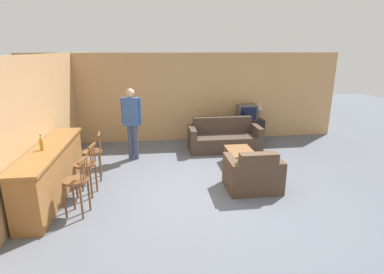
{
  "coord_description": "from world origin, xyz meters",
  "views": [
    {
      "loc": [
        -0.95,
        -5.28,
        2.7
      ],
      "look_at": [
        -0.15,
        0.94,
        0.85
      ],
      "focal_mm": 28.0,
      "sensor_mm": 36.0,
      "label": 1
    }
  ],
  "objects_px": {
    "bar_chair_far": "(93,155)",
    "table_lamp": "(259,106)",
    "armchair_near": "(253,175)",
    "bar_chair_near": "(77,184)",
    "tv": "(247,112)",
    "bottle": "(41,143)",
    "bar_chair_mid": "(86,168)",
    "coffee_table": "(240,153)",
    "tv_unit": "(246,130)",
    "couch_far": "(224,138)",
    "person_by_window": "(132,119)"
  },
  "relations": [
    {
      "from": "bar_chair_far",
      "to": "tv_unit",
      "type": "relative_size",
      "value": 0.98
    },
    {
      "from": "tv_unit",
      "to": "tv",
      "type": "relative_size",
      "value": 1.85
    },
    {
      "from": "bar_chair_near",
      "to": "bar_chair_mid",
      "type": "relative_size",
      "value": 1.0
    },
    {
      "from": "bottle",
      "to": "person_by_window",
      "type": "height_order",
      "value": "person_by_window"
    },
    {
      "from": "couch_far",
      "to": "person_by_window",
      "type": "relative_size",
      "value": 1.09
    },
    {
      "from": "bar_chair_near",
      "to": "tv",
      "type": "relative_size",
      "value": 1.82
    },
    {
      "from": "bar_chair_near",
      "to": "table_lamp",
      "type": "distance_m",
      "value": 5.89
    },
    {
      "from": "bar_chair_far",
      "to": "table_lamp",
      "type": "xyz_separation_m",
      "value": [
        4.45,
        2.38,
        0.5
      ]
    },
    {
      "from": "coffee_table",
      "to": "person_by_window",
      "type": "bearing_deg",
      "value": 162.66
    },
    {
      "from": "tv_unit",
      "to": "tv",
      "type": "xyz_separation_m",
      "value": [
        0.0,
        -0.0,
        0.55
      ]
    },
    {
      "from": "coffee_table",
      "to": "bar_chair_far",
      "type": "bearing_deg",
      "value": -173.93
    },
    {
      "from": "couch_far",
      "to": "table_lamp",
      "type": "bearing_deg",
      "value": 31.99
    },
    {
      "from": "bar_chair_mid",
      "to": "coffee_table",
      "type": "xyz_separation_m",
      "value": [
        3.32,
        1.08,
        -0.22
      ]
    },
    {
      "from": "coffee_table",
      "to": "tv_unit",
      "type": "relative_size",
      "value": 0.9
    },
    {
      "from": "armchair_near",
      "to": "tv",
      "type": "distance_m",
      "value": 3.45
    },
    {
      "from": "bar_chair_near",
      "to": "couch_far",
      "type": "relative_size",
      "value": 0.52
    },
    {
      "from": "tv",
      "to": "table_lamp",
      "type": "distance_m",
      "value": 0.42
    },
    {
      "from": "bar_chair_near",
      "to": "tv",
      "type": "distance_m",
      "value": 5.59
    },
    {
      "from": "coffee_table",
      "to": "table_lamp",
      "type": "relative_size",
      "value": 1.71
    },
    {
      "from": "bottle",
      "to": "bar_chair_near",
      "type": "bearing_deg",
      "value": -40.54
    },
    {
      "from": "tv_unit",
      "to": "coffee_table",
      "type": "bearing_deg",
      "value": -110.32
    },
    {
      "from": "bar_chair_near",
      "to": "armchair_near",
      "type": "distance_m",
      "value": 3.26
    },
    {
      "from": "bar_chair_mid",
      "to": "bar_chair_far",
      "type": "distance_m",
      "value": 0.72
    },
    {
      "from": "coffee_table",
      "to": "couch_far",
      "type": "bearing_deg",
      "value": 94.86
    },
    {
      "from": "tv_unit",
      "to": "bottle",
      "type": "xyz_separation_m",
      "value": [
        -4.74,
        -3.26,
        0.79
      ]
    },
    {
      "from": "tv_unit",
      "to": "person_by_window",
      "type": "relative_size",
      "value": 0.57
    },
    {
      "from": "tv_unit",
      "to": "bar_chair_mid",
      "type": "bearing_deg",
      "value": -142.63
    },
    {
      "from": "bar_chair_far",
      "to": "couch_far",
      "type": "bearing_deg",
      "value": 26.64
    },
    {
      "from": "bar_chair_mid",
      "to": "bar_chair_far",
      "type": "relative_size",
      "value": 1.0
    },
    {
      "from": "bar_chair_mid",
      "to": "tv",
      "type": "distance_m",
      "value": 5.13
    },
    {
      "from": "tv",
      "to": "bottle",
      "type": "height_order",
      "value": "bottle"
    },
    {
      "from": "armchair_near",
      "to": "tv",
      "type": "xyz_separation_m",
      "value": [
        0.86,
        3.29,
        0.56
      ]
    },
    {
      "from": "table_lamp",
      "to": "bar_chair_near",
      "type": "bearing_deg",
      "value": -139.26
    },
    {
      "from": "table_lamp",
      "to": "armchair_near",
      "type": "bearing_deg",
      "value": -110.56
    },
    {
      "from": "bar_chair_far",
      "to": "table_lamp",
      "type": "height_order",
      "value": "table_lamp"
    },
    {
      "from": "coffee_table",
      "to": "tv",
      "type": "xyz_separation_m",
      "value": [
        0.75,
        2.03,
        0.54
      ]
    },
    {
      "from": "bar_chair_mid",
      "to": "armchair_near",
      "type": "xyz_separation_m",
      "value": [
        3.21,
        -0.19,
        -0.24
      ]
    },
    {
      "from": "couch_far",
      "to": "tv",
      "type": "xyz_separation_m",
      "value": [
        0.86,
        0.77,
        0.56
      ]
    },
    {
      "from": "bottle",
      "to": "table_lamp",
      "type": "distance_m",
      "value": 6.06
    },
    {
      "from": "tv",
      "to": "bottle",
      "type": "xyz_separation_m",
      "value": [
        -4.74,
        -3.26,
        0.24
      ]
    },
    {
      "from": "couch_far",
      "to": "armchair_near",
      "type": "height_order",
      "value": "couch_far"
    },
    {
      "from": "couch_far",
      "to": "tv_unit",
      "type": "relative_size",
      "value": 1.91
    },
    {
      "from": "bar_chair_mid",
      "to": "tv",
      "type": "bearing_deg",
      "value": 37.35
    },
    {
      "from": "armchair_near",
      "to": "coffee_table",
      "type": "bearing_deg",
      "value": 85.26
    },
    {
      "from": "bar_chair_near",
      "to": "bottle",
      "type": "distance_m",
      "value": 1.04
    },
    {
      "from": "tv_unit",
      "to": "tv",
      "type": "distance_m",
      "value": 0.55
    },
    {
      "from": "bar_chair_far",
      "to": "tv",
      "type": "xyz_separation_m",
      "value": [
        4.07,
        2.38,
        0.32
      ]
    },
    {
      "from": "armchair_near",
      "to": "tv_unit",
      "type": "distance_m",
      "value": 3.4
    },
    {
      "from": "bar_chair_near",
      "to": "tv_unit",
      "type": "height_order",
      "value": "bar_chair_near"
    },
    {
      "from": "bar_chair_far",
      "to": "tv",
      "type": "bearing_deg",
      "value": 30.33
    }
  ]
}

